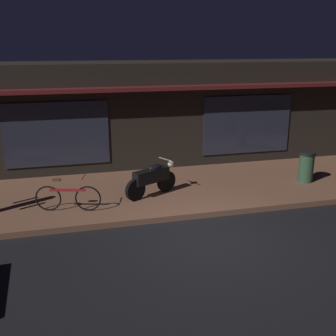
{
  "coord_description": "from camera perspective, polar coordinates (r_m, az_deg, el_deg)",
  "views": [
    {
      "loc": [
        -2.94,
        -7.95,
        4.19
      ],
      "look_at": [
        -0.3,
        2.4,
        0.95
      ],
      "focal_mm": 43.87,
      "sensor_mm": 36.0,
      "label": 1
    }
  ],
  "objects": [
    {
      "name": "bicycle_parked",
      "position": [
        10.59,
        -13.74,
        -3.98
      ],
      "size": [
        1.61,
        0.55,
        0.91
      ],
      "color": "black",
      "rests_on": "sidewalk_slab"
    },
    {
      "name": "motorcycle",
      "position": [
        11.28,
        -2.21,
        -1.44
      ],
      "size": [
        1.57,
        0.93,
        0.97
      ],
      "color": "black",
      "rests_on": "sidewalk_slab"
    },
    {
      "name": "storefront_building",
      "position": [
        14.83,
        -2.72,
        7.6
      ],
      "size": [
        18.0,
        3.3,
        3.6
      ],
      "color": "black",
      "rests_on": "ground_plane"
    },
    {
      "name": "trash_bin",
      "position": [
        13.13,
        18.66,
        0.2
      ],
      "size": [
        0.48,
        0.48,
        0.93
      ],
      "color": "#2D4C33",
      "rests_on": "sidewalk_slab"
    },
    {
      "name": "sidewalk_slab",
      "position": [
        12.06,
        0.67,
        -3.08
      ],
      "size": [
        18.0,
        4.0,
        0.15
      ],
      "primitive_type": "cube",
      "color": "brown",
      "rests_on": "ground_plane"
    },
    {
      "name": "ground_plane",
      "position": [
        9.45,
        5.43,
        -9.52
      ],
      "size": [
        60.0,
        60.0,
        0.0
      ],
      "primitive_type": "plane",
      "color": "black"
    }
  ]
}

